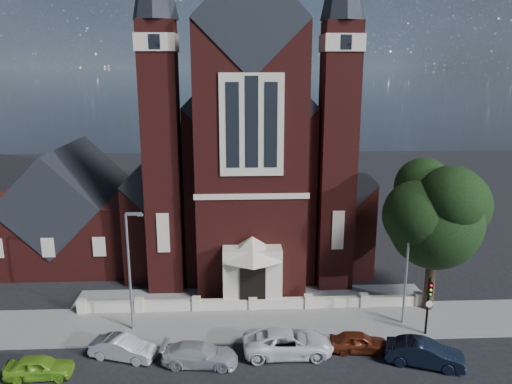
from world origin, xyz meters
TOP-DOWN VIEW (x-y plane):
  - ground at (0.00, 15.00)m, footprint 120.00×120.00m
  - pavement_strip at (0.00, 4.50)m, footprint 60.00×5.00m
  - forecourt_paving at (0.00, 8.50)m, footprint 26.00×3.00m
  - forecourt_wall at (0.00, 6.50)m, footprint 24.00×0.40m
  - church at (-0.00, 22.94)m, footprint 20.01×34.90m
  - parish_hall at (-16.00, 18.00)m, footprint 12.00×12.20m
  - street_tree at (12.60, 5.71)m, footprint 6.40×6.60m
  - street_lamp_left at (-7.91, 4.00)m, footprint 1.16×0.22m
  - street_lamp_right at (10.09, 4.00)m, footprint 1.16×0.22m
  - traffic_signal at (11.00, 2.43)m, footprint 0.28×0.42m
  - car_lime_van at (-12.21, -0.90)m, footprint 3.76×1.65m
  - car_silver_a at (-7.94, 0.79)m, footprint 4.19×2.42m
  - car_silver_b at (-3.35, -0.09)m, footprint 4.60×2.27m
  - car_white_suv at (1.90, 0.78)m, footprint 5.48×2.56m
  - car_dark_red at (6.23, 0.88)m, footprint 3.68×1.74m
  - car_navy at (9.68, -0.73)m, footprint 4.68×2.93m

SIDE VIEW (x-z plane):
  - ground at x=0.00m, z-range 0.00..0.00m
  - pavement_strip at x=0.00m, z-range -0.06..0.06m
  - forecourt_paving at x=0.00m, z-range -0.07..0.07m
  - forecourt_wall at x=0.00m, z-range -0.45..0.45m
  - car_dark_red at x=6.23m, z-range 0.00..1.22m
  - car_lime_van at x=-12.21m, z-range 0.00..1.26m
  - car_silver_b at x=-3.35m, z-range 0.00..1.29m
  - car_silver_a at x=-7.94m, z-range 0.00..1.30m
  - car_navy at x=9.68m, z-range 0.00..1.46m
  - car_white_suv at x=1.90m, z-range 0.00..1.52m
  - traffic_signal at x=11.00m, z-range 0.58..4.58m
  - parish_hall at x=-16.00m, z-range -1.11..9.13m
  - street_lamp_left at x=-7.91m, z-range 0.55..8.64m
  - street_lamp_right at x=10.09m, z-range 0.55..8.64m
  - street_tree at x=12.60m, z-range 1.61..12.31m
  - church at x=0.00m, z-range -6.41..22.79m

